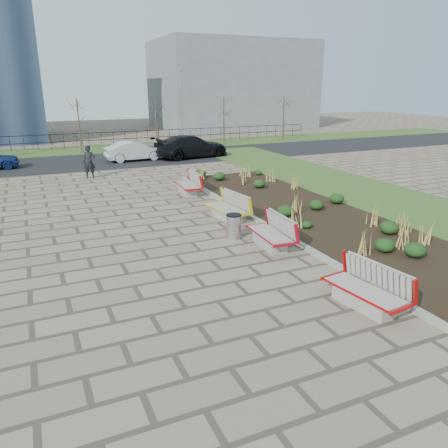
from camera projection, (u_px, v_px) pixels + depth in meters
name	position (u px, v px, depth m)	size (l,w,h in m)	color
ground	(218.00, 301.00, 10.59)	(120.00, 120.00, 0.00)	#806C58
planting_bed	(312.00, 216.00, 17.36)	(4.50, 18.00, 0.10)	black
planting_curb	(261.00, 222.00, 16.44)	(0.16, 18.00, 0.15)	gray
grass_verge_near	(402.00, 204.00, 19.22)	(5.00, 38.00, 0.04)	#33511E
grass_verge_far	(80.00, 150.00, 34.93)	(80.00, 5.00, 0.04)	#33511E
road	(90.00, 162.00, 29.72)	(80.00, 7.00, 0.02)	black
bench_a	(365.00, 288.00, 10.16)	(0.90, 2.10, 1.00)	#B10B0C
bench_b	(270.00, 232.00, 14.01)	(0.90, 2.10, 1.00)	#AA0B1C
bench_c	(227.00, 207.00, 16.89)	(0.90, 2.10, 1.00)	yellow
bench_d	(187.00, 184.00, 20.90)	(0.90, 2.10, 1.00)	red
litter_bin	(234.00, 227.00, 14.83)	(0.50, 0.50, 0.83)	#B2B2B7
pedestrian	(89.00, 162.00, 24.26)	(0.67, 0.44, 1.83)	black
car_silver	(135.00, 151.00, 29.95)	(1.40, 4.01, 1.32)	#B8BBC1
car_black	(191.00, 146.00, 31.19)	(2.22, 5.45, 1.58)	black
tree_c	(79.00, 126.00, 33.01)	(1.40, 1.40, 4.00)	#4C3D2D
tree_d	(156.00, 123.00, 35.35)	(1.40, 1.40, 4.00)	#4C3D2D
tree_e	(224.00, 121.00, 37.68)	(1.40, 1.40, 4.00)	#4C3D2D
tree_f	(283.00, 119.00, 40.02)	(1.40, 1.40, 4.00)	#4C3D2D
lamp_east	(181.00, 110.00, 35.38)	(0.24, 0.60, 6.00)	gray
railing_fence	(77.00, 140.00, 36.04)	(44.00, 0.10, 1.20)	black
building_grey	(232.00, 85.00, 53.37)	(18.00, 12.00, 10.00)	slate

